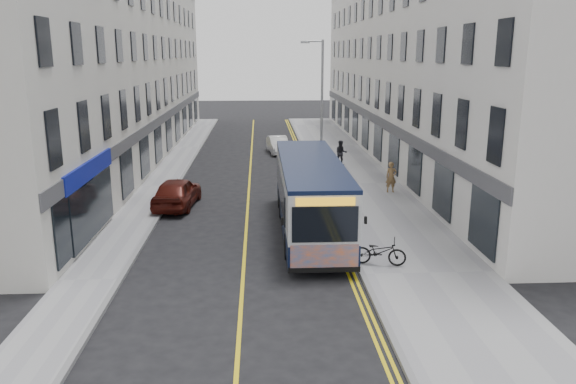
{
  "coord_description": "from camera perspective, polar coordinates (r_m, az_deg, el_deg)",
  "views": [
    {
      "loc": [
        0.6,
        -18.56,
        7.29
      ],
      "look_at": [
        1.78,
        4.25,
        1.6
      ],
      "focal_mm": 35.0,
      "sensor_mm": 36.0,
      "label": 1
    }
  ],
  "objects": [
    {
      "name": "terrace_west",
      "position": [
        40.71,
        -17.0,
        12.29
      ],
      "size": [
        6.0,
        46.0,
        13.0
      ],
      "primitive_type": "cube",
      "color": "beige",
      "rests_on": "ground"
    },
    {
      "name": "pedestrian_near",
      "position": [
        29.98,
        10.44,
        1.49
      ],
      "size": [
        0.6,
        0.41,
        1.61
      ],
      "primitive_type": "imported",
      "rotation": [
        0.0,
        0.0,
        0.05
      ],
      "color": "olive",
      "rests_on": "pavement_east"
    },
    {
      "name": "road_dbl_yellow_outer",
      "position": [
        31.57,
        2.84,
        0.63
      ],
      "size": [
        0.1,
        64.0,
        0.01
      ],
      "primitive_type": "cube",
      "color": "yellow",
      "rests_on": "ground"
    },
    {
      "name": "city_bus",
      "position": [
        23.11,
        2.27,
        -0.11
      ],
      "size": [
        2.45,
        10.48,
        3.04
      ],
      "color": "black",
      "rests_on": "ground"
    },
    {
      "name": "streetlamp",
      "position": [
        32.88,
        3.32,
        8.9
      ],
      "size": [
        1.32,
        0.18,
        8.0
      ],
      "color": "#919499",
      "rests_on": "ground"
    },
    {
      "name": "pedestrian_far",
      "position": [
        36.76,
        5.42,
        3.97
      ],
      "size": [
        0.8,
        0.63,
        1.63
      ],
      "primitive_type": "imported",
      "rotation": [
        0.0,
        0.0,
        -0.02
      ],
      "color": "black",
      "rests_on": "pavement_east"
    },
    {
      "name": "ground",
      "position": [
        19.95,
        -4.52,
        -7.5
      ],
      "size": [
        140.0,
        140.0,
        0.0
      ],
      "primitive_type": "plane",
      "color": "black",
      "rests_on": "ground"
    },
    {
      "name": "kerb_east",
      "position": [
        31.58,
        3.3,
        0.74
      ],
      "size": [
        0.18,
        64.0,
        0.13
      ],
      "primitive_type": "cube",
      "color": "slate",
      "rests_on": "ground"
    },
    {
      "name": "road_centre_line",
      "position": [
        31.42,
        -3.98,
        0.55
      ],
      "size": [
        0.12,
        64.0,
        0.01
      ],
      "primitive_type": "cube",
      "color": "yellow",
      "rests_on": "ground"
    },
    {
      "name": "car_white",
      "position": [
        41.79,
        -1.01,
        4.81
      ],
      "size": [
        1.78,
        3.9,
        1.24
      ],
      "primitive_type": "imported",
      "rotation": [
        0.0,
        0.0,
        0.13
      ],
      "color": "silver",
      "rests_on": "ground"
    },
    {
      "name": "pavement_east",
      "position": [
        31.9,
        7.32,
        0.78
      ],
      "size": [
        4.5,
        64.0,
        0.12
      ],
      "primitive_type": "cube",
      "color": "gray",
      "rests_on": "ground"
    },
    {
      "name": "road_dbl_yellow_inner",
      "position": [
        31.55,
        2.48,
        0.62
      ],
      "size": [
        0.1,
        64.0,
        0.01
      ],
      "primitive_type": "cube",
      "color": "yellow",
      "rests_on": "ground"
    },
    {
      "name": "bicycle",
      "position": [
        19.76,
        9.29,
        -5.99
      ],
      "size": [
        1.92,
        1.06,
        0.96
      ],
      "primitive_type": "imported",
      "rotation": [
        0.0,
        0.0,
        1.32
      ],
      "color": "black",
      "rests_on": "pavement_east"
    },
    {
      "name": "kerb_west",
      "position": [
        31.73,
        -11.22,
        0.56
      ],
      "size": [
        0.18,
        64.0,
        0.13
      ],
      "primitive_type": "cube",
      "color": "slate",
      "rests_on": "ground"
    },
    {
      "name": "car_maroon",
      "position": [
        27.59,
        -11.21,
        -0.03
      ],
      "size": [
        2.15,
        4.46,
        1.47
      ],
      "primitive_type": "imported",
      "rotation": [
        0.0,
        0.0,
        3.04
      ],
      "color": "#47120B",
      "rests_on": "ground"
    },
    {
      "name": "terrace_east",
      "position": [
        41.04,
        12.75,
        12.56
      ],
      "size": [
        6.0,
        46.0,
        13.0
      ],
      "primitive_type": "cube",
      "color": "silver",
      "rests_on": "ground"
    },
    {
      "name": "pavement_west",
      "position": [
        31.9,
        -12.99,
        0.53
      ],
      "size": [
        2.0,
        64.0,
        0.12
      ],
      "primitive_type": "cube",
      "color": "gray",
      "rests_on": "ground"
    }
  ]
}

